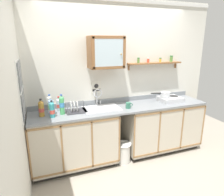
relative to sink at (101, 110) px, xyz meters
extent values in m
plane|color=#9E9384|center=(0.36, -0.36, -0.90)|extent=(5.98, 5.98, 0.00)
cube|color=silver|center=(0.36, 0.27, 0.41)|extent=(3.58, 0.05, 2.63)
cube|color=white|center=(0.36, 0.24, 1.68)|extent=(3.58, 0.02, 0.05)
cube|color=silver|center=(-1.15, -0.66, 0.41)|extent=(0.05, 3.40, 2.63)
cube|color=black|center=(-0.46, -0.01, -0.86)|extent=(1.27, 0.50, 0.08)
cube|color=beige|center=(-0.46, -0.04, -0.41)|extent=(1.30, 0.56, 0.81)
cube|color=#997047|center=(-0.46, -0.32, -0.05)|extent=(1.30, 0.01, 0.03)
cube|color=#997047|center=(-0.46, -0.32, -0.77)|extent=(1.30, 0.01, 0.03)
cube|color=#997047|center=(-1.11, -0.32, -0.41)|extent=(0.02, 0.01, 0.75)
cube|color=#997047|center=(-0.68, -0.32, -0.41)|extent=(0.02, 0.01, 0.75)
cube|color=#997047|center=(-0.24, -0.32, -0.41)|extent=(0.02, 0.01, 0.75)
cube|color=#997047|center=(0.19, -0.32, -0.41)|extent=(0.02, 0.01, 0.75)
cube|color=black|center=(1.14, -0.01, -0.86)|extent=(1.36, 0.50, 0.08)
cube|color=beige|center=(1.14, -0.04, -0.41)|extent=(1.38, 0.56, 0.81)
cube|color=#997047|center=(1.14, -0.32, -0.05)|extent=(1.38, 0.01, 0.03)
cube|color=#997047|center=(1.14, -0.32, -0.77)|extent=(1.38, 0.01, 0.03)
cube|color=#997047|center=(0.44, -0.32, -0.41)|extent=(0.02, 0.01, 0.75)
cube|color=#997047|center=(0.90, -0.32, -0.41)|extent=(0.02, 0.01, 0.75)
cube|color=#997047|center=(1.37, -0.32, -0.41)|extent=(0.02, 0.01, 0.75)
cube|color=#997047|center=(1.83, -0.32, -0.41)|extent=(0.02, 0.01, 0.75)
cube|color=gray|center=(0.36, -0.04, 0.01)|extent=(2.94, 0.59, 0.03)
cube|color=gray|center=(0.36, 0.24, 0.06)|extent=(2.94, 0.02, 0.08)
cube|color=silver|center=(0.00, -0.02, 0.03)|extent=(0.58, 0.39, 0.01)
cube|color=slate|center=(0.00, -0.02, -0.08)|extent=(0.49, 0.32, 0.01)
cube|color=slate|center=(0.00, 0.15, -0.03)|extent=(0.49, 0.01, 0.11)
cube|color=slate|center=(0.00, -0.18, -0.03)|extent=(0.49, 0.01, 0.11)
cylinder|color=#4C4C51|center=(0.00, -0.02, -0.09)|extent=(0.04, 0.04, 0.01)
cylinder|color=silver|center=(-0.01, 0.20, 0.04)|extent=(0.05, 0.05, 0.02)
cylinder|color=silver|center=(-0.01, 0.20, 0.15)|extent=(0.02, 0.02, 0.20)
torus|color=silver|center=(-0.01, 0.14, 0.25)|extent=(0.15, 0.02, 0.15)
cylinder|color=silver|center=(0.05, 0.20, 0.07)|extent=(0.02, 0.02, 0.05)
cube|color=silver|center=(1.27, -0.05, 0.07)|extent=(0.38, 0.31, 0.08)
cylinder|color=#2D2D2D|center=(1.17, -0.02, 0.11)|extent=(0.15, 0.15, 0.01)
cylinder|color=#2D2D2D|center=(1.36, -0.02, 0.11)|extent=(0.15, 0.15, 0.01)
cylinder|color=black|center=(1.17, -0.19, 0.07)|extent=(0.03, 0.02, 0.03)
cylinder|color=black|center=(1.36, -0.19, 0.07)|extent=(0.03, 0.02, 0.03)
cylinder|color=silver|center=(1.17, -0.02, 0.15)|extent=(0.17, 0.17, 0.08)
torus|color=silver|center=(1.17, -0.02, 0.19)|extent=(0.17, 0.17, 0.01)
cylinder|color=black|center=(1.01, 0.02, 0.18)|extent=(0.17, 0.06, 0.02)
cylinder|color=gold|center=(-0.90, -0.03, 0.13)|extent=(0.08, 0.08, 0.20)
cone|color=gold|center=(-0.90, -0.03, 0.24)|extent=(0.07, 0.07, 0.03)
cylinder|color=#262626|center=(-0.90, -0.03, 0.27)|extent=(0.03, 0.03, 0.02)
cylinder|color=#D84C3F|center=(-0.90, -0.03, 0.12)|extent=(0.08, 0.08, 0.06)
cylinder|color=teal|center=(-0.76, -0.13, 0.12)|extent=(0.07, 0.07, 0.20)
cone|color=teal|center=(-0.76, -0.13, 0.24)|extent=(0.07, 0.07, 0.03)
cylinder|color=#262626|center=(-0.76, -0.13, 0.27)|extent=(0.03, 0.03, 0.02)
cylinder|color=#D84C3F|center=(-0.76, -0.13, 0.11)|extent=(0.07, 0.07, 0.06)
cylinder|color=silver|center=(-0.64, 0.08, 0.12)|extent=(0.07, 0.07, 0.19)
cone|color=silver|center=(-0.64, 0.08, 0.23)|extent=(0.07, 0.07, 0.03)
cylinder|color=red|center=(-0.64, 0.08, 0.25)|extent=(0.03, 0.03, 0.02)
cylinder|color=#D84C3F|center=(-0.64, 0.08, 0.12)|extent=(0.07, 0.07, 0.05)
cylinder|color=#4CB266|center=(-0.61, -0.05, 0.15)|extent=(0.07, 0.07, 0.25)
cone|color=#4CB266|center=(-0.61, -0.05, 0.29)|extent=(0.07, 0.07, 0.03)
cylinder|color=#2D59B2|center=(-0.61, -0.05, 0.32)|extent=(0.03, 0.03, 0.02)
cylinder|color=#3F8CCC|center=(-0.61, -0.05, 0.17)|extent=(0.07, 0.07, 0.07)
cylinder|color=#8CB7E0|center=(-0.76, -0.03, 0.13)|extent=(0.08, 0.08, 0.22)
cone|color=#8CB7E0|center=(-0.76, -0.03, 0.26)|extent=(0.08, 0.08, 0.04)
cylinder|color=white|center=(-0.76, -0.03, 0.28)|extent=(0.04, 0.04, 0.02)
cylinder|color=#4C9959|center=(-0.76, -0.03, 0.14)|extent=(0.08, 0.08, 0.06)
cylinder|color=white|center=(-0.77, 0.08, 0.14)|extent=(0.06, 0.06, 0.24)
cone|color=white|center=(-0.77, 0.08, 0.27)|extent=(0.06, 0.06, 0.03)
cylinder|color=#2D59B2|center=(-0.77, 0.08, 0.30)|extent=(0.03, 0.03, 0.02)
cylinder|color=#4C9959|center=(-0.77, 0.08, 0.15)|extent=(0.07, 0.07, 0.07)
cube|color=#333338|center=(-0.40, 0.00, 0.03)|extent=(0.31, 0.26, 0.01)
cylinder|color=#4C4F54|center=(-0.54, -0.12, 0.09)|extent=(0.01, 0.01, 0.11)
cylinder|color=#4C4F54|center=(-0.26, -0.12, 0.09)|extent=(0.01, 0.01, 0.11)
cylinder|color=#4C4F54|center=(-0.54, 0.12, 0.09)|extent=(0.01, 0.01, 0.11)
cylinder|color=#4C4F54|center=(-0.26, 0.12, 0.09)|extent=(0.01, 0.01, 0.11)
cylinder|color=#4C4F54|center=(-0.40, -0.12, 0.14)|extent=(0.29, 0.01, 0.01)
cylinder|color=#4C4F54|center=(-0.40, 0.12, 0.14)|extent=(0.29, 0.01, 0.01)
cylinder|color=white|center=(-0.48, 0.00, 0.11)|extent=(0.01, 0.16, 0.16)
cylinder|color=white|center=(-0.43, 0.00, 0.11)|extent=(0.01, 0.15, 0.15)
cylinder|color=white|center=(-0.38, 0.00, 0.11)|extent=(0.01, 0.15, 0.15)
cylinder|color=#337259|center=(0.41, -0.13, 0.07)|extent=(0.08, 0.08, 0.10)
torus|color=#337259|center=(0.45, -0.14, 0.08)|extent=(0.07, 0.01, 0.07)
cube|color=brown|center=(0.12, 0.09, 0.90)|extent=(0.54, 0.30, 0.49)
cube|color=silver|center=(0.12, -0.06, 0.90)|extent=(0.44, 0.01, 0.40)
cube|color=brown|center=(-0.13, -0.06, 0.90)|extent=(0.04, 0.01, 0.46)
cube|color=brown|center=(0.36, -0.06, 0.90)|extent=(0.04, 0.01, 0.46)
cube|color=brown|center=(0.12, -0.06, 1.12)|extent=(0.50, 0.01, 0.04)
cube|color=brown|center=(0.12, -0.06, 0.68)|extent=(0.50, 0.01, 0.04)
sphere|color=olive|center=(0.30, -0.08, 0.87)|extent=(0.02, 0.02, 0.02)
cube|color=brown|center=(1.05, 0.18, 0.69)|extent=(1.02, 0.14, 0.02)
cube|color=brown|center=(0.57, 0.23, 0.63)|extent=(0.02, 0.03, 0.10)
cube|color=brown|center=(1.53, 0.23, 0.63)|extent=(0.02, 0.03, 0.10)
cylinder|color=#598C3F|center=(0.73, 0.17, 0.74)|extent=(0.04, 0.04, 0.08)
cylinder|color=#33723F|center=(0.73, 0.17, 0.78)|extent=(0.04, 0.04, 0.02)
cylinder|color=#CC4C33|center=(0.92, 0.18, 0.74)|extent=(0.04, 0.04, 0.07)
cylinder|color=white|center=(0.92, 0.18, 0.78)|extent=(0.05, 0.05, 0.02)
cylinder|color=gold|center=(1.16, 0.17, 0.73)|extent=(0.04, 0.04, 0.06)
cylinder|color=#33723F|center=(1.16, 0.17, 0.77)|extent=(0.04, 0.04, 0.02)
cylinder|color=#598C3F|center=(1.39, 0.18, 0.75)|extent=(0.05, 0.05, 0.09)
cylinder|color=#33723F|center=(1.39, 0.18, 0.80)|extent=(0.05, 0.05, 0.02)
cube|color=silver|center=(-0.01, 0.24, 0.32)|extent=(0.16, 0.01, 0.20)
cube|color=#262626|center=(-0.01, 0.24, 0.27)|extent=(0.14, 0.00, 0.04)
cylinder|color=#262626|center=(-0.01, 0.24, 0.34)|extent=(0.07, 0.00, 0.07)
cube|color=#262D38|center=(-1.12, -0.16, 0.46)|extent=(0.01, 0.55, 0.73)
cube|color=white|center=(-1.13, -0.16, 0.46)|extent=(0.02, 0.59, 0.78)
cube|color=white|center=(-1.11, -0.25, 0.46)|extent=(0.01, 0.02, 0.73)
cube|color=white|center=(-1.11, -0.06, 0.46)|extent=(0.01, 0.02, 0.73)
cube|color=white|center=(-1.11, -0.16, 0.46)|extent=(0.01, 0.55, 0.02)
cylinder|color=silver|center=(0.32, -0.19, -0.73)|extent=(0.23, 0.23, 0.33)
torus|color=white|center=(0.32, -0.19, -0.57)|extent=(0.26, 0.26, 0.02)
camera|label=1|loc=(-0.89, -2.93, 1.06)|focal=32.33mm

